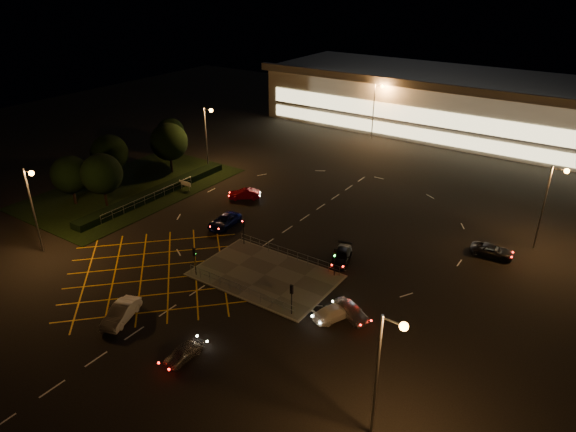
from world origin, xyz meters
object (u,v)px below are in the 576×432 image
Objects in this scene: car_left_blue at (224,221)px; car_right_silver at (352,311)px; car_queue_white at (121,313)px; car_near_silver at (184,352)px; signal_ne at (335,257)px; car_far_dkgrey at (341,256)px; car_east_grey at (492,251)px; signal_nw at (243,227)px; car_circ_red at (244,194)px; car_approach_white at (335,312)px; signal_sw at (195,256)px; signal_se at (292,294)px.

car_left_blue reaches higher than car_right_silver.
car_near_silver is at bearing -23.45° from car_queue_white.
signal_ne is 0.68× the size of car_far_dkgrey.
car_east_grey is (29.40, 11.23, -0.06)m from car_left_blue.
signal_nw is 0.74× the size of car_circ_red.
car_circ_red is at bearing -11.48° from car_approach_white.
signal_sw is 0.69× the size of car_east_grey.
car_circ_red is at bearing -66.02° from signal_sw.
signal_se is at bearing 144.31° from car_east_grey.
car_right_silver is at bearing -24.95° from car_left_blue.
car_right_silver is (16.71, 2.84, -1.67)m from signal_sw.
car_far_dkgrey is (-0.83, 10.99, -1.69)m from signal_se.
signal_sw is 15.76m from car_far_dkgrey.
car_east_grey is at bearing 59.70° from car_circ_red.
car_near_silver is 32.49m from car_circ_red.
signal_ne is at bearing 79.77° from car_near_silver.
car_east_grey is (13.28, 10.57, -0.04)m from car_far_dkgrey.
car_east_grey is at bearing 21.15° from car_far_dkgrey.
car_right_silver is (4.71, -5.14, -1.67)m from signal_ne.
signal_se is 5.75m from car_right_silver.
car_queue_white is (-8.37, 0.56, 0.14)m from car_near_silver.
car_approach_white is at bearing -21.58° from signal_nw.
car_near_silver is 13.94m from car_approach_white.
car_east_grey is (12.45, 13.58, -1.73)m from signal_ne.
car_approach_white is at bearing 149.89° from car_east_grey.
signal_ne is 0.86× the size of car_near_silver.
car_circ_red is (-16.11, 28.22, 0.08)m from car_near_silver.
signal_nw is 0.73× the size of car_approach_white.
signal_sw is 32.64m from car_east_grey.
car_queue_white reaches higher than car_left_blue.
signal_se is 1.00× the size of signal_nw.
signal_se is at bearing 146.07° from car_right_silver.
car_circ_red is (-19.33, 7.36, 0.03)m from car_far_dkgrey.
signal_ne is 0.69× the size of car_east_grey.
car_circ_red is 32.77m from car_east_grey.
signal_nw is 16.76m from car_approach_white.
car_near_silver is 23.97m from car_left_blue.
signal_sw is at bearing 0.00° from signal_se.
signal_nw is at bearing 177.69° from car_far_dkgrey.
signal_sw is 11.58m from car_left_blue.
car_left_blue is 31.47m from car_east_grey.
signal_nw is at bearing 113.35° from car_east_grey.
car_queue_white is 0.93× the size of car_left_blue.
car_circ_red is 0.93× the size of car_east_grey.
car_right_silver is 1.57m from car_approach_white.
car_approach_white is at bearing -28.39° from car_left_blue.
signal_ne reaches higher than car_far_dkgrey.
car_approach_white is at bearing -60.28° from signal_ne.
car_queue_white reaches higher than car_right_silver.
signal_sw is 1.00× the size of signal_ne.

